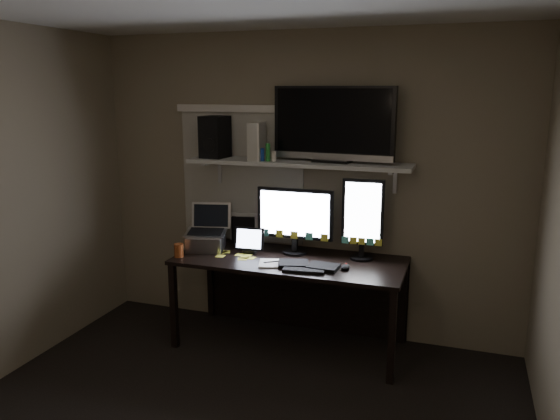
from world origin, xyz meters
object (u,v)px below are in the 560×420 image
at_px(monitor_landscape, 295,220).
at_px(game_console, 258,141).
at_px(laptop, 206,228).
at_px(tv, 333,125).
at_px(cup, 179,250).
at_px(speaker, 215,137).
at_px(mouse, 345,267).
at_px(keyboard, 308,265).
at_px(monitor_portrait, 363,219).
at_px(tablet, 250,240).
at_px(desk, 294,275).

bearing_deg(monitor_landscape, game_console, 176.81).
xyz_separation_m(laptop, tv, (1.00, 0.24, 0.85)).
bearing_deg(tv, monitor_landscape, -158.28).
height_order(monitor_landscape, tv, tv).
distance_m(cup, speaker, 0.98).
height_order(mouse, laptop, laptop).
bearing_deg(tv, game_console, -168.59).
distance_m(keyboard, mouse, 0.28).
height_order(keyboard, game_console, game_console).
distance_m(monitor_landscape, speaker, 0.96).
distance_m(monitor_portrait, tablet, 0.93).
bearing_deg(cup, desk, 22.74).
xyz_separation_m(desk, monitor_portrait, (0.54, 0.06, 0.50)).
height_order(mouse, speaker, speaker).
bearing_deg(monitor_landscape, tv, 16.46).
bearing_deg(monitor_landscape, cup, -155.16).
relative_size(tablet, speaker, 0.72).
distance_m(monitor_portrait, mouse, 0.43).
distance_m(mouse, game_console, 1.22).
bearing_deg(monitor_portrait, laptop, -173.97).
relative_size(mouse, speaker, 0.29).
bearing_deg(speaker, laptop, -87.80).
relative_size(desk, tablet, 7.34).
height_order(monitor_landscape, speaker, speaker).
xyz_separation_m(mouse, laptop, (-1.20, 0.11, 0.17)).
relative_size(tablet, cup, 2.28).
height_order(cup, game_console, game_console).
height_order(tablet, game_console, game_console).
bearing_deg(laptop, mouse, -18.93).
relative_size(desk, monitor_landscape, 2.87).
bearing_deg(cup, game_console, 38.03).
bearing_deg(speaker, monitor_portrait, 4.69).
distance_m(monitor_portrait, laptop, 1.29).
relative_size(monitor_landscape, speaker, 1.83).
height_order(desk, speaker, speaker).
bearing_deg(game_console, desk, -17.24).
xyz_separation_m(keyboard, laptop, (-0.92, 0.15, 0.17)).
bearing_deg(keyboard, laptop, 163.70).
relative_size(tv, speaker, 2.83).
bearing_deg(desk, monitor_portrait, 6.49).
height_order(game_console, speaker, speaker).
bearing_deg(tablet, game_console, 71.41).
bearing_deg(tv, cup, -151.89).
height_order(keyboard, speaker, speaker).
distance_m(monitor_landscape, game_console, 0.70).
relative_size(cup, speaker, 0.31).
bearing_deg(game_console, tv, -1.92).
relative_size(desk, monitor_portrait, 2.78).
distance_m(keyboard, laptop, 0.95).
xyz_separation_m(desk, tv, (0.27, 0.12, 1.22)).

